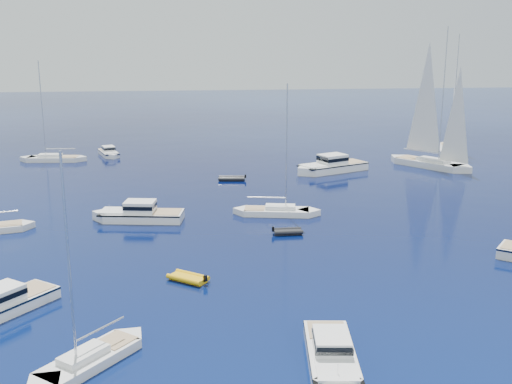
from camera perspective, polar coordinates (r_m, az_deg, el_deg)
ground at (r=40.09m, az=15.28°, el=-12.15°), size 400.00×400.00×0.00m
motor_cruiser_near at (r=34.97m, az=7.10°, el=-15.80°), size 3.74×8.79×2.24m
motor_cruiser_left at (r=43.83m, az=-22.89°, el=-10.48°), size 7.55×8.47×2.29m
motor_cruiser_centre at (r=61.85m, az=-10.95°, el=-2.63°), size 10.15×4.63×2.57m
motor_cruiser_distant at (r=84.44m, az=7.04°, el=1.91°), size 12.13×7.99×3.07m
motor_cruiser_horizon at (r=98.60m, az=-13.63°, el=3.33°), size 4.42×7.73×1.94m
sailboat_fore at (r=35.93m, az=-15.38°, el=-15.36°), size 7.20×7.93×12.53m
sailboat_centre at (r=62.77m, az=1.95°, el=-2.14°), size 9.77×4.33×13.92m
sailboat_sails_r at (r=90.58m, az=15.96°, el=2.29°), size 10.85×13.32×20.24m
sailboat_far_l at (r=96.35m, az=-18.49°, el=2.77°), size 10.72×3.84×15.41m
sailboat_sails_far at (r=103.67m, az=17.76°, el=3.56°), size 8.16×13.52×19.40m
tender_yellow at (r=45.97m, az=-6.39°, el=-8.29°), size 3.57×3.34×0.95m
tender_grey_near at (r=56.57m, az=3.01°, el=-3.95°), size 2.82×1.65×0.95m
tender_grey_far at (r=78.60m, az=-2.30°, el=1.12°), size 3.81×2.43×0.95m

